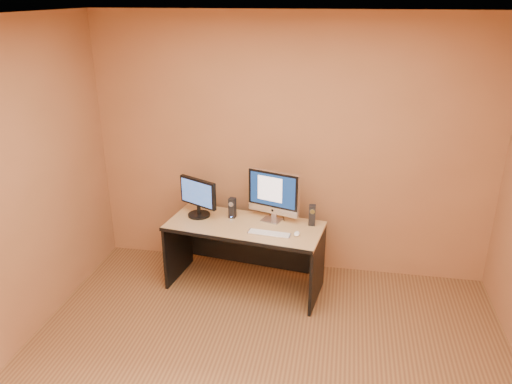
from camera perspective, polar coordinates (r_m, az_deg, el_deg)
walls at (r=3.12m, az=-0.38°, el=-5.55°), size 4.00×4.00×2.60m
ceiling at (r=2.77m, az=-0.45°, el=19.02°), size 4.00×4.00×0.00m
desk at (r=4.91m, az=-1.30°, el=-7.35°), size 1.55×0.84×0.68m
imac at (r=4.74m, az=1.87°, el=-0.50°), size 0.56×0.34×0.51m
second_monitor at (r=4.90m, az=-6.61°, el=-0.64°), size 0.49×0.40×0.39m
speaker_left at (r=4.87m, az=-2.72°, el=-1.82°), size 0.07×0.07×0.20m
speaker_right at (r=4.74m, az=6.43°, el=-2.63°), size 0.07×0.07×0.20m
keyboard at (r=4.57m, az=1.52°, el=-4.77°), size 0.40×0.14×0.02m
mouse at (r=4.56m, az=4.69°, el=-4.77°), size 0.06×0.10×0.03m
cable_a at (r=4.92m, az=3.11°, el=-2.81°), size 0.06×0.20×0.01m
cable_b at (r=4.97m, az=1.82°, el=-2.55°), size 0.09×0.14×0.01m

